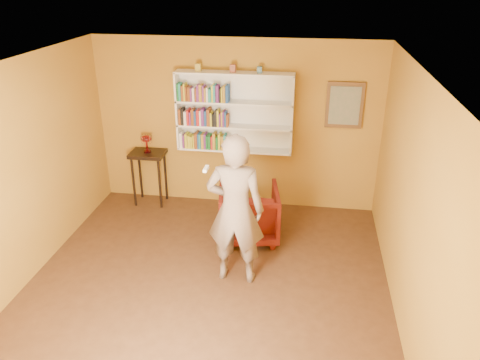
# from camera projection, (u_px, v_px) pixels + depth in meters

# --- Properties ---
(room_shell) EXTENTS (5.30, 5.80, 2.88)m
(room_shell) POSITION_uv_depth(u_px,v_px,m) (201.00, 221.00, 5.29)
(room_shell) COLOR #402614
(room_shell) RESTS_ON ground
(bookshelf) EXTENTS (1.80, 0.29, 1.23)m
(bookshelf) POSITION_uv_depth(u_px,v_px,m) (235.00, 112.00, 7.22)
(bookshelf) COLOR white
(bookshelf) RESTS_ON room_shell
(books_row_lower) EXTENTS (0.78, 0.19, 0.26)m
(books_row_lower) POSITION_uv_depth(u_px,v_px,m) (205.00, 141.00, 7.38)
(books_row_lower) COLOR white
(books_row_lower) RESTS_ON bookshelf
(books_row_middle) EXTENTS (0.78, 0.19, 0.27)m
(books_row_middle) POSITION_uv_depth(u_px,v_px,m) (203.00, 117.00, 7.22)
(books_row_middle) COLOR brown
(books_row_middle) RESTS_ON bookshelf
(books_row_upper) EXTENTS (0.79, 0.19, 0.27)m
(books_row_upper) POSITION_uv_depth(u_px,v_px,m) (203.00, 93.00, 7.06)
(books_row_upper) COLOR #166527
(books_row_upper) RESTS_ON bookshelf
(ornament_left) EXTENTS (0.08, 0.08, 0.11)m
(ornament_left) POSITION_uv_depth(u_px,v_px,m) (198.00, 67.00, 6.96)
(ornament_left) COLOR gold
(ornament_left) RESTS_ON bookshelf
(ornament_centre) EXTENTS (0.08, 0.08, 0.11)m
(ornament_centre) POSITION_uv_depth(u_px,v_px,m) (233.00, 68.00, 6.89)
(ornament_centre) COLOR brown
(ornament_centre) RESTS_ON bookshelf
(ornament_right) EXTENTS (0.07, 0.07, 0.10)m
(ornament_right) POSITION_uv_depth(u_px,v_px,m) (260.00, 70.00, 6.84)
(ornament_right) COLOR #446772
(ornament_right) RESTS_ON bookshelf
(framed_painting) EXTENTS (0.55, 0.05, 0.70)m
(framed_painting) POSITION_uv_depth(u_px,v_px,m) (345.00, 105.00, 6.97)
(framed_painting) COLOR #543518
(framed_painting) RESTS_ON room_shell
(console_table) EXTENTS (0.55, 0.42, 0.90)m
(console_table) POSITION_uv_depth(u_px,v_px,m) (148.00, 161.00, 7.62)
(console_table) COLOR black
(console_table) RESTS_ON ground
(ruby_lustre) EXTENTS (0.18, 0.18, 0.28)m
(ruby_lustre) POSITION_uv_depth(u_px,v_px,m) (146.00, 140.00, 7.47)
(ruby_lustre) COLOR maroon
(ruby_lustre) RESTS_ON console_table
(armchair) EXTENTS (0.98, 1.00, 0.79)m
(armchair) POSITION_uv_depth(u_px,v_px,m) (249.00, 213.00, 6.75)
(armchair) COLOR #480705
(armchair) RESTS_ON ground
(person) EXTENTS (0.71, 0.47, 1.94)m
(person) POSITION_uv_depth(u_px,v_px,m) (235.00, 210.00, 5.61)
(person) COLOR #776557
(person) RESTS_ON ground
(game_remote) EXTENTS (0.04, 0.15, 0.04)m
(game_remote) POSITION_uv_depth(u_px,v_px,m) (206.00, 169.00, 5.17)
(game_remote) COLOR white
(game_remote) RESTS_ON person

